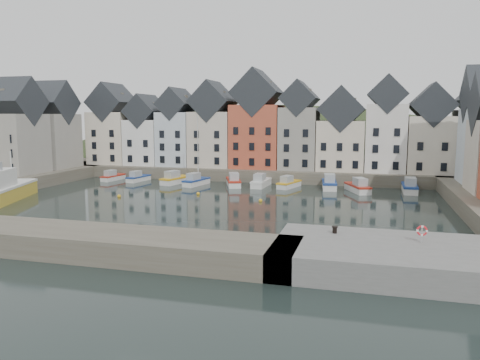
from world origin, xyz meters
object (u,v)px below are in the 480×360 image
at_px(boat_a, 113,177).
at_px(mooring_bollard, 335,229).
at_px(life_ring_post, 422,231).
at_px(large_vessel, 4,189).
at_px(boat_d, 196,181).

relative_size(boat_a, mooring_bollard, 9.93).
xyz_separation_m(boat_a, life_ring_post, (47.80, -37.01, 2.24)).
bearing_deg(mooring_bollard, large_vessel, 162.90).
bearing_deg(boat_d, boat_a, -175.15).
height_order(boat_d, large_vessel, boat_d).
bearing_deg(boat_a, large_vessel, -92.44).
bearing_deg(life_ring_post, boat_d, 131.68).
relative_size(boat_a, boat_d, 0.48).
distance_m(boat_a, mooring_bollard, 54.77).
distance_m(large_vessel, life_ring_post, 53.26).
bearing_deg(mooring_bollard, life_ring_post, -9.62).
bearing_deg(large_vessel, boat_a, 63.38).
distance_m(boat_d, life_ring_post, 47.19).
xyz_separation_m(boat_a, boat_d, (16.45, -1.80, 0.14)).
bearing_deg(mooring_bollard, boat_d, 126.10).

